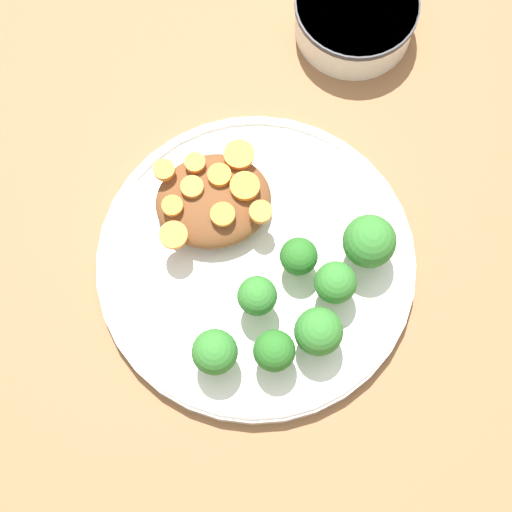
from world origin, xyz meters
TOP-DOWN VIEW (x-y plane):
  - ground_plane at (0.00, 0.00)m, footprint 4.00×4.00m
  - plate at (0.00, 0.00)m, footprint 0.28×0.28m
  - dip_bowl at (-0.13, -0.22)m, footprint 0.12×0.12m
  - stew_mound at (0.03, -0.06)m, footprint 0.10×0.09m
  - broccoli_floret_0 at (0.00, 0.09)m, footprint 0.03×0.03m
  - broccoli_floret_1 at (-0.06, 0.04)m, footprint 0.04×0.04m
  - broccoli_floret_2 at (0.05, 0.08)m, footprint 0.04×0.04m
  - broccoli_floret_3 at (0.01, 0.04)m, footprint 0.03×0.03m
  - broccoli_floret_4 at (-0.10, 0.01)m, footprint 0.05×0.05m
  - broccoli_floret_5 at (-0.04, 0.08)m, footprint 0.04×0.04m
  - broccoli_floret_6 at (-0.03, 0.01)m, footprint 0.03×0.03m
  - carrot_slice_0 at (0.02, -0.07)m, footprint 0.02×0.02m
  - carrot_slice_1 at (0.02, -0.03)m, footprint 0.02×0.02m
  - carrot_slice_2 at (-0.00, -0.06)m, footprint 0.03×0.03m
  - carrot_slice_3 at (0.04, -0.06)m, footprint 0.02×0.02m
  - carrot_slice_4 at (0.07, -0.02)m, footprint 0.02×0.02m
  - carrot_slice_5 at (0.04, -0.09)m, footprint 0.02×0.02m
  - carrot_slice_6 at (-0.01, -0.03)m, footprint 0.02×0.02m
  - carrot_slice_7 at (0.07, -0.08)m, footprint 0.02×0.02m
  - carrot_slice_8 at (-0.00, -0.09)m, footprint 0.03×0.03m
  - carrot_slice_9 at (0.06, -0.05)m, footprint 0.02×0.02m

SIDE VIEW (x-z plane):
  - ground_plane at x=0.00m, z-range 0.00..0.00m
  - plate at x=0.00m, z-range 0.00..0.02m
  - dip_bowl at x=-0.13m, z-range 0.00..0.05m
  - stew_mound at x=0.03m, z-range 0.02..0.05m
  - broccoli_floret_6 at x=-0.03m, z-range 0.02..0.07m
  - broccoli_floret_0 at x=0.00m, z-range 0.02..0.07m
  - broccoli_floret_1 at x=-0.06m, z-range 0.02..0.07m
  - broccoli_floret_3 at x=0.01m, z-range 0.02..0.07m
  - broccoli_floret_2 at x=0.05m, z-range 0.02..0.07m
  - broccoli_floret_5 at x=-0.04m, z-range 0.02..0.08m
  - broccoli_floret_4 at x=-0.10m, z-range 0.02..0.08m
  - carrot_slice_9 at x=0.06m, z-range 0.05..0.05m
  - carrot_slice_1 at x=0.02m, z-range 0.05..0.05m
  - carrot_slice_8 at x=0.00m, z-range 0.05..0.05m
  - carrot_slice_4 at x=0.07m, z-range 0.05..0.06m
  - carrot_slice_3 at x=0.04m, z-range 0.05..0.06m
  - carrot_slice_2 at x=0.00m, z-range 0.05..0.06m
  - carrot_slice_5 at x=0.04m, z-range 0.05..0.06m
  - carrot_slice_0 at x=0.02m, z-range 0.05..0.06m
  - carrot_slice_6 at x=-0.01m, z-range 0.05..0.06m
  - carrot_slice_7 at x=0.07m, z-range 0.05..0.06m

